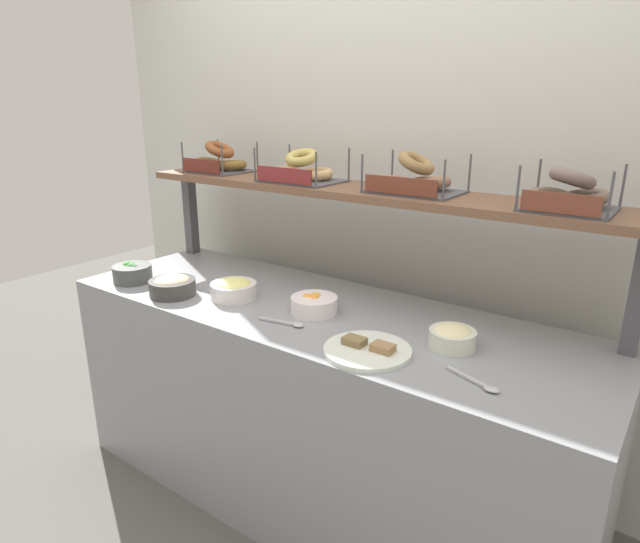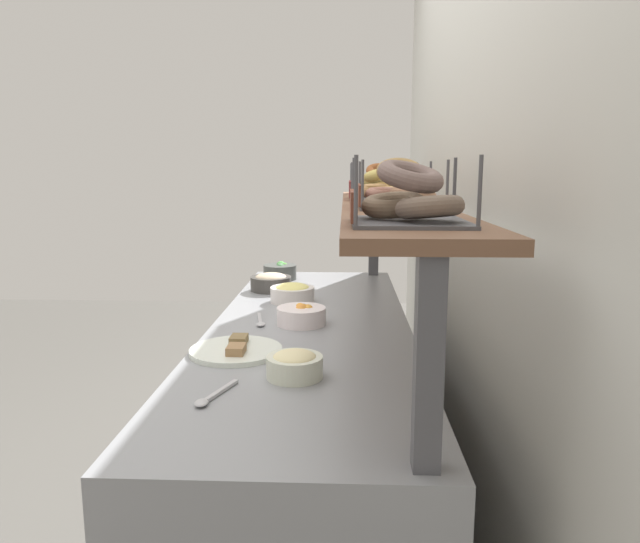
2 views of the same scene
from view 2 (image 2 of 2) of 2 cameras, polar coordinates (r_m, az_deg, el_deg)
ground_plane at (r=2.44m, az=-0.85°, el=-24.88°), size 8.00×8.00×0.00m
back_wall at (r=2.05m, az=14.64°, el=4.28°), size 3.33×0.06×2.40m
deli_counter at (r=2.22m, az=-0.88°, el=-15.84°), size 2.13×0.70×0.85m
shelf_riser_left at (r=3.02m, az=5.33°, el=3.43°), size 0.05×0.05×0.40m
shelf_riser_right at (r=1.06m, az=10.66°, el=-9.02°), size 0.05×0.05×0.40m
upper_shelf at (r=2.01m, az=6.83°, el=6.27°), size 2.09×0.32×0.03m
bowl_potato_salad at (r=1.55m, az=-2.52°, el=-9.12°), size 0.15×0.15×0.07m
bowl_egg_salad at (r=2.40m, az=-2.75°, el=-2.10°), size 0.18×0.18×0.08m
bowl_fruit_salad at (r=2.06m, az=-1.84°, el=-4.32°), size 0.17×0.17×0.07m
bowl_veggie_mix at (r=2.91m, az=-3.95°, el=0.01°), size 0.17×0.17×0.09m
bowl_tuna_salad at (r=2.64m, az=-4.86°, el=-1.02°), size 0.19×0.19×0.08m
serving_plate_white at (r=1.77m, az=-8.27°, el=-7.65°), size 0.28×0.28×0.04m
serving_spoon_near_plate at (r=2.09m, az=-5.92°, el=-4.93°), size 0.18×0.05×0.01m
serving_spoon_by_edge at (r=1.44m, az=-10.73°, el=-12.07°), size 0.17×0.08×0.01m
bagel_basket_cinnamon_raisin at (r=2.79m, az=5.93°, el=8.63°), size 0.28×0.26×0.15m
bagel_basket_sesame at (r=2.27m, az=5.95°, el=8.22°), size 0.33×0.26×0.14m
bagel_basket_everything at (r=1.77m, az=7.70°, el=7.82°), size 0.33×0.26×0.16m
bagel_basket_poppy at (r=1.23m, az=8.72°, el=6.92°), size 0.28×0.26×0.14m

